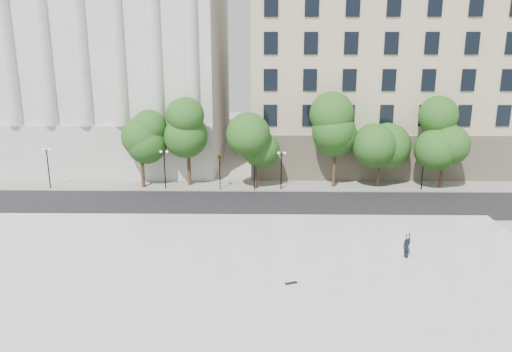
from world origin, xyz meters
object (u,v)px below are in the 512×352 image
(person_lying, at_px, (406,254))
(skateboard, at_px, (291,283))
(traffic_light_east, at_px, (254,155))
(traffic_light_west, at_px, (219,154))

(person_lying, distance_m, skateboard, 8.81)
(person_lying, relative_size, skateboard, 2.24)
(traffic_light_east, bearing_deg, traffic_light_west, 180.00)
(traffic_light_east, height_order, person_lying, traffic_light_east)
(traffic_light_west, height_order, traffic_light_east, traffic_light_west)
(person_lying, bearing_deg, traffic_light_west, 100.51)
(skateboard, bearing_deg, person_lying, 5.72)
(traffic_light_east, xyz_separation_m, person_lying, (10.48, -16.80, -3.04))
(traffic_light_east, distance_m, skateboard, 21.09)
(traffic_light_west, relative_size, person_lying, 2.57)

